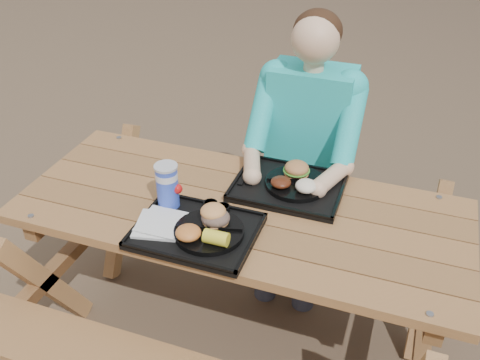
% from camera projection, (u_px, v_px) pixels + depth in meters
% --- Properties ---
extents(ground, '(60.00, 60.00, 0.00)m').
position_uv_depth(ground, '(240.00, 333.00, 2.56)').
color(ground, '#999999').
rests_on(ground, ground).
extents(picnic_table, '(1.80, 1.49, 0.75)m').
position_uv_depth(picnic_table, '(240.00, 276.00, 2.35)').
color(picnic_table, '#999999').
rests_on(picnic_table, ground).
extents(tray_near, '(0.45, 0.35, 0.02)m').
position_uv_depth(tray_near, '(196.00, 232.00, 2.00)').
color(tray_near, black).
rests_on(tray_near, picnic_table).
extents(tray_far, '(0.45, 0.35, 0.02)m').
position_uv_depth(tray_far, '(288.00, 187.00, 2.24)').
color(tray_far, black).
rests_on(tray_far, picnic_table).
extents(plate_near, '(0.26, 0.26, 0.02)m').
position_uv_depth(plate_near, '(209.00, 232.00, 1.96)').
color(plate_near, black).
rests_on(plate_near, tray_near).
extents(plate_far, '(0.26, 0.26, 0.02)m').
position_uv_depth(plate_far, '(296.00, 183.00, 2.23)').
color(plate_far, black).
rests_on(plate_far, tray_far).
extents(napkin_stack, '(0.20, 0.20, 0.02)m').
position_uv_depth(napkin_stack, '(159.00, 224.00, 2.00)').
color(napkin_stack, silver).
rests_on(napkin_stack, tray_near).
extents(soda_cup, '(0.09, 0.09, 0.17)m').
position_uv_depth(soda_cup, '(167.00, 187.00, 2.07)').
color(soda_cup, blue).
rests_on(soda_cup, tray_near).
extents(condiment_bbq, '(0.06, 0.06, 0.03)m').
position_uv_depth(condiment_bbq, '(211.00, 206.00, 2.09)').
color(condiment_bbq, black).
rests_on(condiment_bbq, tray_near).
extents(condiment_mustard, '(0.05, 0.05, 0.03)m').
position_uv_depth(condiment_mustard, '(223.00, 209.00, 2.07)').
color(condiment_mustard, yellow).
rests_on(condiment_mustard, tray_near).
extents(sandwich, '(0.10, 0.10, 0.11)m').
position_uv_depth(sandwich, '(215.00, 211.00, 1.97)').
color(sandwich, '#E99852').
rests_on(sandwich, plate_near).
extents(mac_cheese, '(0.09, 0.09, 0.05)m').
position_uv_depth(mac_cheese, '(188.00, 233.00, 1.91)').
color(mac_cheese, orange).
rests_on(mac_cheese, plate_near).
extents(corn_cob, '(0.09, 0.09, 0.05)m').
position_uv_depth(corn_cob, '(216.00, 238.00, 1.88)').
color(corn_cob, yellow).
rests_on(corn_cob, plate_near).
extents(cutlery_far, '(0.07, 0.16, 0.01)m').
position_uv_depth(cutlery_far, '(250.00, 175.00, 2.30)').
color(cutlery_far, black).
rests_on(cutlery_far, tray_far).
extents(burger, '(0.11, 0.11, 0.09)m').
position_uv_depth(burger, '(297.00, 165.00, 2.24)').
color(burger, '#B87541').
rests_on(burger, plate_far).
extents(baked_beans, '(0.09, 0.09, 0.04)m').
position_uv_depth(baked_beans, '(281.00, 182.00, 2.19)').
color(baked_beans, '#542210').
rests_on(baked_beans, plate_far).
extents(potato_salad, '(0.09, 0.09, 0.05)m').
position_uv_depth(potato_salad, '(306.00, 186.00, 2.15)').
color(potato_salad, white).
rests_on(potato_salad, plate_far).
extents(diner, '(0.48, 0.84, 1.28)m').
position_uv_depth(diner, '(306.00, 164.00, 2.62)').
color(diner, '#1A92BB').
rests_on(diner, ground).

